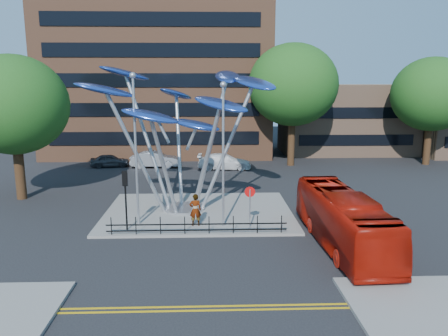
{
  "coord_description": "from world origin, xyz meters",
  "views": [
    {
      "loc": [
        -0.31,
        -21.34,
        8.52
      ],
      "look_at": [
        0.58,
        4.0,
        3.4
      ],
      "focal_mm": 35.0,
      "sensor_mm": 36.0,
      "label": 1
    }
  ],
  "objects_px": {
    "no_entry_sign_island": "(250,200)",
    "parked_car_left": "(110,161)",
    "street_lamp_right": "(223,142)",
    "parked_car_mid": "(155,159)",
    "street_lamp_left": "(135,137)",
    "red_bus": "(342,219)",
    "leaf_sculpture": "(181,106)",
    "tree_far": "(432,94)",
    "tree_left": "(13,105)",
    "parked_car_right": "(224,162)",
    "traffic_light_island": "(125,188)",
    "pedestrian": "(195,210)",
    "tree_right": "(293,85)"
  },
  "relations": [
    {
      "from": "pedestrian",
      "to": "parked_car_left",
      "type": "distance_m",
      "value": 20.74
    },
    {
      "from": "tree_right",
      "to": "pedestrian",
      "type": "relative_size",
      "value": 6.34
    },
    {
      "from": "leaf_sculpture",
      "to": "parked_car_right",
      "type": "height_order",
      "value": "leaf_sculpture"
    },
    {
      "from": "parked_car_right",
      "to": "parked_car_left",
      "type": "bearing_deg",
      "value": 85.48
    },
    {
      "from": "street_lamp_right",
      "to": "red_bus",
      "type": "bearing_deg",
      "value": -25.55
    },
    {
      "from": "tree_far",
      "to": "street_lamp_left",
      "type": "xyz_separation_m",
      "value": [
        -26.5,
        -18.5,
        -1.75
      ]
    },
    {
      "from": "parked_car_right",
      "to": "street_lamp_right",
      "type": "bearing_deg",
      "value": -179.24
    },
    {
      "from": "tree_left",
      "to": "tree_far",
      "type": "distance_m",
      "value": 37.95
    },
    {
      "from": "leaf_sculpture",
      "to": "traffic_light_island",
      "type": "height_order",
      "value": "leaf_sculpture"
    },
    {
      "from": "parked_car_mid",
      "to": "red_bus",
      "type": "bearing_deg",
      "value": -150.72
    },
    {
      "from": "tree_right",
      "to": "parked_car_mid",
      "type": "relative_size",
      "value": 2.52
    },
    {
      "from": "traffic_light_island",
      "to": "parked_car_right",
      "type": "xyz_separation_m",
      "value": [
        6.19,
        17.76,
        -1.87
      ]
    },
    {
      "from": "parked_car_right",
      "to": "tree_left",
      "type": "bearing_deg",
      "value": 127.08
    },
    {
      "from": "leaf_sculpture",
      "to": "tree_far",
      "type": "bearing_deg",
      "value": 32.48
    },
    {
      "from": "street_lamp_right",
      "to": "no_entry_sign_island",
      "type": "xyz_separation_m",
      "value": [
        1.5,
        -0.48,
        -3.28
      ]
    },
    {
      "from": "tree_left",
      "to": "pedestrian",
      "type": "distance_m",
      "value": 15.67
    },
    {
      "from": "street_lamp_right",
      "to": "parked_car_mid",
      "type": "distance_m",
      "value": 19.92
    },
    {
      "from": "tree_left",
      "to": "no_entry_sign_island",
      "type": "distance_m",
      "value": 18.35
    },
    {
      "from": "tree_right",
      "to": "traffic_light_island",
      "type": "xyz_separation_m",
      "value": [
        -13.0,
        -19.5,
        -5.42
      ]
    },
    {
      "from": "traffic_light_island",
      "to": "no_entry_sign_island",
      "type": "distance_m",
      "value": 7.05
    },
    {
      "from": "leaf_sculpture",
      "to": "street_lamp_right",
      "type": "relative_size",
      "value": 1.53
    },
    {
      "from": "leaf_sculpture",
      "to": "traffic_light_island",
      "type": "xyz_separation_m",
      "value": [
        -2.93,
        -4.18,
        -4.26
      ]
    },
    {
      "from": "leaf_sculpture",
      "to": "parked_car_right",
      "type": "xyz_separation_m",
      "value": [
        3.26,
        13.58,
        -6.12
      ]
    },
    {
      "from": "parked_car_mid",
      "to": "parked_car_left",
      "type": "bearing_deg",
      "value": 85.33
    },
    {
      "from": "no_entry_sign_island",
      "to": "parked_car_left",
      "type": "height_order",
      "value": "no_entry_sign_island"
    },
    {
      "from": "tree_left",
      "to": "no_entry_sign_island",
      "type": "height_order",
      "value": "tree_left"
    },
    {
      "from": "street_lamp_left",
      "to": "red_bus",
      "type": "bearing_deg",
      "value": -17.11
    },
    {
      "from": "leaf_sculpture",
      "to": "tree_right",
      "type": "bearing_deg",
      "value": 56.69
    },
    {
      "from": "pedestrian",
      "to": "parked_car_right",
      "type": "xyz_separation_m",
      "value": [
        2.31,
        17.15,
        -0.36
      ]
    },
    {
      "from": "red_bus",
      "to": "pedestrian",
      "type": "xyz_separation_m",
      "value": [
        -7.72,
        3.02,
        -0.32
      ]
    },
    {
      "from": "tree_right",
      "to": "leaf_sculpture",
      "type": "height_order",
      "value": "tree_right"
    },
    {
      "from": "parked_car_mid",
      "to": "tree_left",
      "type": "bearing_deg",
      "value": 143.36
    },
    {
      "from": "street_lamp_right",
      "to": "pedestrian",
      "type": "bearing_deg",
      "value": 176.17
    },
    {
      "from": "no_entry_sign_island",
      "to": "parked_car_right",
      "type": "relative_size",
      "value": 0.48
    },
    {
      "from": "tree_far",
      "to": "street_lamp_right",
      "type": "distance_m",
      "value": 28.76
    },
    {
      "from": "leaf_sculpture",
      "to": "red_bus",
      "type": "bearing_deg",
      "value": -37.27
    },
    {
      "from": "street_lamp_left",
      "to": "leaf_sculpture",
      "type": "bearing_deg",
      "value": 52.6
    },
    {
      "from": "tree_left",
      "to": "leaf_sculpture",
      "type": "height_order",
      "value": "tree_left"
    },
    {
      "from": "tree_far",
      "to": "traffic_light_island",
      "type": "height_order",
      "value": "tree_far"
    },
    {
      "from": "parked_car_mid",
      "to": "tree_right",
      "type": "bearing_deg",
      "value": -88.27
    },
    {
      "from": "no_entry_sign_island",
      "to": "pedestrian",
      "type": "relative_size",
      "value": 1.28
    },
    {
      "from": "tree_left",
      "to": "pedestrian",
      "type": "bearing_deg",
      "value": -28.15
    },
    {
      "from": "tree_far",
      "to": "parked_car_left",
      "type": "xyz_separation_m",
      "value": [
        -32.17,
        -0.23,
        -6.46
      ]
    },
    {
      "from": "tree_right",
      "to": "parked_car_left",
      "type": "xyz_separation_m",
      "value": [
        -18.17,
        -0.23,
        -7.39
      ]
    },
    {
      "from": "tree_far",
      "to": "traffic_light_island",
      "type": "bearing_deg",
      "value": -144.16
    },
    {
      "from": "tree_far",
      "to": "parked_car_right",
      "type": "bearing_deg",
      "value": -175.22
    },
    {
      "from": "tree_far",
      "to": "parked_car_left",
      "type": "bearing_deg",
      "value": -179.59
    },
    {
      "from": "tree_left",
      "to": "parked_car_left",
      "type": "bearing_deg",
      "value": 71.97
    },
    {
      "from": "tree_right",
      "to": "street_lamp_right",
      "type": "distance_m",
      "value": 20.64
    },
    {
      "from": "traffic_light_island",
      "to": "no_entry_sign_island",
      "type": "bearing_deg",
      "value": 0.13
    }
  ]
}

